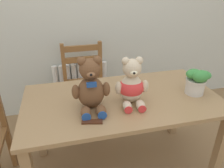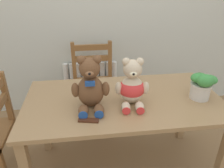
% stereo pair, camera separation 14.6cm
% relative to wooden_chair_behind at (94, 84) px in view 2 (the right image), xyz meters
% --- Properties ---
extents(radiator, '(0.64, 0.10, 0.60)m').
position_rel_wooden_chair_behind_xyz_m(radiator, '(-0.02, 0.26, -0.19)').
color(radiator, white).
rests_on(radiator, ground_plane).
extents(dining_table, '(1.43, 0.76, 0.71)m').
position_rel_wooden_chair_behind_xyz_m(dining_table, '(0.19, -0.75, 0.16)').
color(dining_table, '#9E7A51').
rests_on(dining_table, ground_plane).
extents(wooden_chair_behind, '(0.44, 0.46, 0.88)m').
position_rel_wooden_chair_behind_xyz_m(wooden_chair_behind, '(0.00, 0.00, 0.00)').
color(wooden_chair_behind, brown).
rests_on(wooden_chair_behind, ground_plane).
extents(teddy_bear_left, '(0.25, 0.25, 0.36)m').
position_rel_wooden_chair_behind_xyz_m(teddy_bear_left, '(-0.05, -0.82, 0.41)').
color(teddy_bear_left, brown).
rests_on(teddy_bear_left, dining_table).
extents(teddy_bear_right, '(0.24, 0.25, 0.34)m').
position_rel_wooden_chair_behind_xyz_m(teddy_bear_right, '(0.23, -0.82, 0.39)').
color(teddy_bear_right, beige).
rests_on(teddy_bear_right, dining_table).
extents(potted_plant, '(0.19, 0.18, 0.21)m').
position_rel_wooden_chair_behind_xyz_m(potted_plant, '(0.74, -0.81, 0.37)').
color(potted_plant, beige).
rests_on(potted_plant, dining_table).
extents(chocolate_bar, '(0.13, 0.07, 0.01)m').
position_rel_wooden_chair_behind_xyz_m(chocolate_bar, '(-0.07, -0.99, 0.26)').
color(chocolate_bar, '#472314').
rests_on(chocolate_bar, dining_table).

